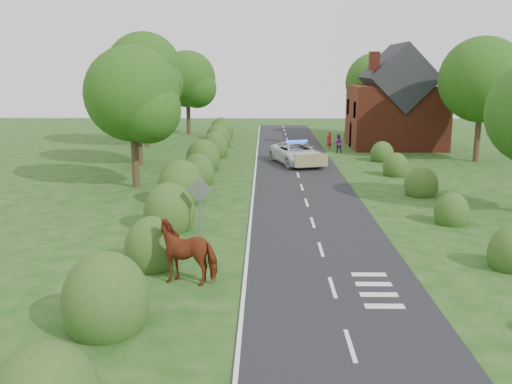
{
  "coord_description": "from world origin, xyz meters",
  "views": [
    {
      "loc": [
        -2.24,
        -21.62,
        7.07
      ],
      "look_at": [
        -2.65,
        4.76,
        1.3
      ],
      "focal_mm": 40.0,
      "sensor_mm": 36.0,
      "label": 1
    }
  ],
  "objects_px": {
    "road_sign": "(200,198)",
    "pedestrian_red": "(329,140)",
    "cow": "(189,255)",
    "police_van": "(297,153)",
    "pedestrian_purple": "(338,143)"
  },
  "relations": [
    {
      "from": "road_sign",
      "to": "police_van",
      "type": "distance_m",
      "value": 19.2
    },
    {
      "from": "road_sign",
      "to": "cow",
      "type": "xyz_separation_m",
      "value": [
        0.2,
        -5.32,
        -0.78
      ]
    },
    {
      "from": "road_sign",
      "to": "cow",
      "type": "height_order",
      "value": "road_sign"
    },
    {
      "from": "pedestrian_purple",
      "to": "cow",
      "type": "bearing_deg",
      "value": 75.16
    },
    {
      "from": "cow",
      "to": "pedestrian_purple",
      "type": "relative_size",
      "value": 1.58
    },
    {
      "from": "police_van",
      "to": "road_sign",
      "type": "bearing_deg",
      "value": -122.6
    },
    {
      "from": "road_sign",
      "to": "police_van",
      "type": "relative_size",
      "value": 0.39
    },
    {
      "from": "pedestrian_red",
      "to": "pedestrian_purple",
      "type": "distance_m",
      "value": 2.2
    },
    {
      "from": "road_sign",
      "to": "police_van",
      "type": "bearing_deg",
      "value": 74.44
    },
    {
      "from": "cow",
      "to": "pedestrian_red",
      "type": "height_order",
      "value": "cow"
    },
    {
      "from": "cow",
      "to": "pedestrian_red",
      "type": "relative_size",
      "value": 1.62
    },
    {
      "from": "road_sign",
      "to": "pedestrian_red",
      "type": "bearing_deg",
      "value": 72.45
    },
    {
      "from": "cow",
      "to": "police_van",
      "type": "height_order",
      "value": "police_van"
    },
    {
      "from": "police_van",
      "to": "pedestrian_red",
      "type": "relative_size",
      "value": 4.24
    },
    {
      "from": "road_sign",
      "to": "pedestrian_purple",
      "type": "distance_m",
      "value": 26.19
    }
  ]
}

